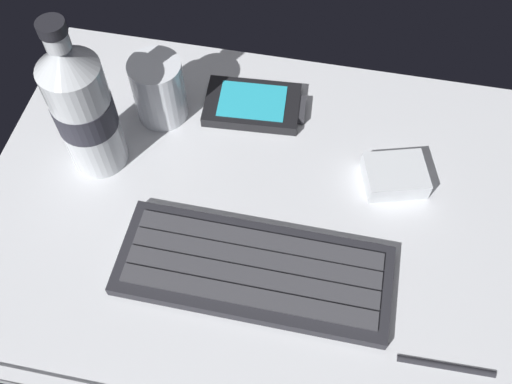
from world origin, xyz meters
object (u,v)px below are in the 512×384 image
Objects in this scene: keyboard at (254,270)px; handheld_device at (253,105)px; charger_block at (395,176)px; juice_cup at (159,92)px; water_bottle at (83,108)px; stylus_pen at (447,365)px.

handheld_device is (-4.54, 22.58, -0.08)cm from keyboard.
handheld_device is 1.88× the size of charger_block.
keyboard is 25.39cm from juice_cup.
charger_block is (13.84, 14.78, 0.39)cm from keyboard.
juice_cup is (-11.19, -2.88, 3.18)cm from handheld_device.
water_bottle is 2.19× the size of stylus_pen.
water_bottle reaches higher than keyboard.
charger_block is at bearing 106.04° from stylus_pen.
water_bottle is 2.97× the size of charger_block.
handheld_device is 21.60cm from water_bottle.
water_bottle reaches higher than stylus_pen.
charger_block is at bearing -22.98° from handheld_device.
juice_cup reaches higher than handheld_device.
keyboard is 4.16× the size of charger_block.
charger_block is (18.38, -7.79, 0.47)cm from handheld_device.
charger_block is at bearing 46.88° from keyboard.
keyboard is 1.40× the size of water_bottle.
charger_block is at bearing -9.43° from juice_cup.
handheld_device is at bearing 157.02° from charger_block.
juice_cup is 44.49cm from stylus_pen.
water_bottle is at bearing 155.65° from stylus_pen.
charger_block reaches higher than handheld_device.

